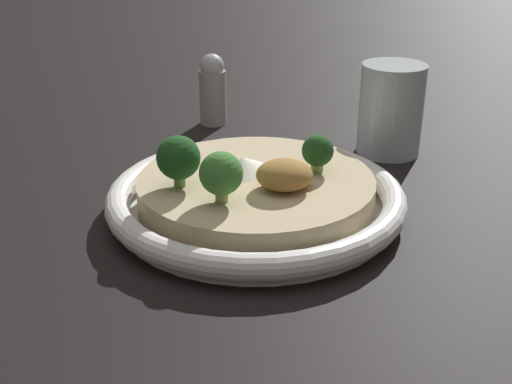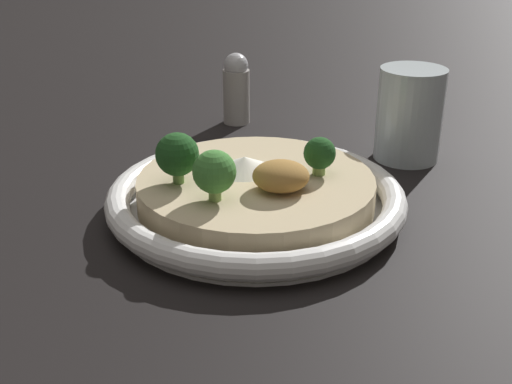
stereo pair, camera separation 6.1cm
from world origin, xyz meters
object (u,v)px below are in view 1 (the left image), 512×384
at_px(broccoli_front, 221,174).
at_px(pepper_shaker, 213,89).
at_px(drinking_glass, 391,109).
at_px(broccoli_back_right, 318,152).
at_px(risotto_bowl, 256,196).
at_px(broccoli_front_left, 178,158).

bearing_deg(broccoli_front, pepper_shaker, 88.32).
bearing_deg(drinking_glass, broccoli_back_right, -130.14).
relative_size(broccoli_back_right, drinking_glass, 0.35).
height_order(risotto_bowl, pepper_shaker, pepper_shaker).
bearing_deg(broccoli_front, broccoli_front_left, 133.98).
bearing_deg(pepper_shaker, drinking_glass, -33.02).
bearing_deg(broccoli_front_left, pepper_shaker, 81.02).
height_order(drinking_glass, pepper_shaker, drinking_glass).
bearing_deg(broccoli_back_right, pepper_shaker, 107.87).
distance_m(broccoli_back_right, pepper_shaker, 0.28).
relative_size(drinking_glass, pepper_shaker, 1.13).
distance_m(broccoli_front, drinking_glass, 0.29).
relative_size(broccoli_front, broccoli_front_left, 0.95).
bearing_deg(broccoli_back_right, broccoli_front, -149.09).
distance_m(broccoli_front, broccoli_back_right, 0.11).
distance_m(risotto_bowl, broccoli_front, 0.08).
relative_size(broccoli_front, pepper_shaker, 0.49).
height_order(risotto_bowl, drinking_glass, drinking_glass).
xyz_separation_m(risotto_bowl, broccoli_back_right, (0.06, 0.01, 0.04)).
height_order(risotto_bowl, broccoli_front_left, broccoli_front_left).
xyz_separation_m(risotto_bowl, pepper_shaker, (-0.03, 0.27, 0.03)).
height_order(risotto_bowl, broccoli_front, broccoli_front).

